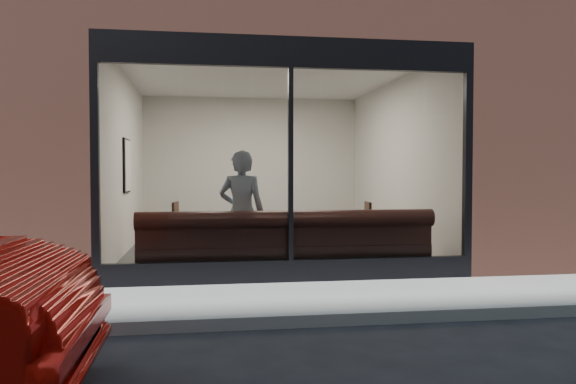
{
  "coord_description": "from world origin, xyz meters",
  "views": [
    {
      "loc": [
        -1.11,
        -5.17,
        1.44
      ],
      "look_at": [
        0.02,
        2.4,
        1.18
      ],
      "focal_mm": 35.0,
      "sensor_mm": 36.0,
      "label": 1
    }
  ],
  "objects": [
    {
      "name": "banquette",
      "position": [
        0.0,
        2.45,
        0.23
      ],
      "size": [
        4.0,
        0.55,
        0.45
      ],
      "primitive_type": "cube",
      "color": "#331412",
      "rests_on": "cafe_floor"
    },
    {
      "name": "wall_poster",
      "position": [
        -2.45,
        5.04,
        1.56
      ],
      "size": [
        0.02,
        0.67,
        0.89
      ],
      "primitive_type": "cube",
      "color": "white",
      "rests_on": "cafe_wall_left"
    },
    {
      "name": "sidewalk_near",
      "position": [
        0.0,
        1.0,
        0.01
      ],
      "size": [
        40.0,
        2.0,
        0.01
      ],
      "primitive_type": "cube",
      "color": "gray",
      "rests_on": "ground"
    },
    {
      "name": "person",
      "position": [
        -0.6,
        2.64,
        0.88
      ],
      "size": [
        0.72,
        0.56,
        1.75
      ],
      "primitive_type": "imported",
      "rotation": [
        0.0,
        0.0,
        2.9
      ],
      "color": "#9CB6CC",
      "rests_on": "cafe_floor"
    },
    {
      "name": "cafe_wall_right",
      "position": [
        2.49,
        5.0,
        1.6
      ],
      "size": [
        0.0,
        6.0,
        6.0
      ],
      "primitive_type": "plane",
      "rotation": [
        1.57,
        0.0,
        -1.57
      ],
      "color": "silver",
      "rests_on": "ground"
    },
    {
      "name": "storefront_kick",
      "position": [
        0.0,
        2.05,
        0.15
      ],
      "size": [
        5.0,
        0.1,
        0.3
      ],
      "primitive_type": "cube",
      "color": "black",
      "rests_on": "ground"
    },
    {
      "name": "cafe_ceiling",
      "position": [
        0.0,
        5.0,
        3.19
      ],
      "size": [
        6.0,
        6.0,
        0.0
      ],
      "primitive_type": "plane",
      "rotation": [
        3.14,
        0.0,
        0.0
      ],
      "color": "white",
      "rests_on": "host_building_upper"
    },
    {
      "name": "storefront_mullion",
      "position": [
        0.0,
        2.05,
        1.55
      ],
      "size": [
        0.06,
        0.1,
        2.5
      ],
      "primitive_type": "cube",
      "color": "black",
      "rests_on": "storefront_kick"
    },
    {
      "name": "cafe_wall_back",
      "position": [
        0.0,
        7.99,
        1.6
      ],
      "size": [
        5.0,
        0.0,
        5.0
      ],
      "primitive_type": "plane",
      "rotation": [
        1.57,
        0.0,
        0.0
      ],
      "color": "silver",
      "rests_on": "ground"
    },
    {
      "name": "storefront_glass",
      "position": [
        0.0,
        2.02,
        1.55
      ],
      "size": [
        4.8,
        0.0,
        4.8
      ],
      "primitive_type": "plane",
      "rotation": [
        1.57,
        0.0,
        0.0
      ],
      "color": "white",
      "rests_on": "storefront_kick"
    },
    {
      "name": "ground",
      "position": [
        0.0,
        0.0,
        0.0
      ],
      "size": [
        120.0,
        120.0,
        0.0
      ],
      "primitive_type": "plane",
      "color": "black",
      "rests_on": "ground"
    },
    {
      "name": "host_building_pier_right",
      "position": [
        3.75,
        8.0,
        1.6
      ],
      "size": [
        2.5,
        12.0,
        3.2
      ],
      "primitive_type": "cube",
      "color": "brown",
      "rests_on": "ground"
    },
    {
      "name": "storefront_header",
      "position": [
        0.0,
        2.05,
        3.0
      ],
      "size": [
        5.0,
        0.1,
        0.4
      ],
      "primitive_type": "cube",
      "color": "black",
      "rests_on": "host_building_upper"
    },
    {
      "name": "cafe_table_right",
      "position": [
        1.66,
        3.0,
        0.74
      ],
      "size": [
        0.77,
        0.77,
        0.04
      ],
      "primitive_type": "cube",
      "rotation": [
        0.0,
        0.0,
        -0.38
      ],
      "color": "black",
      "rests_on": "cafe_floor"
    },
    {
      "name": "cafe_chair_left",
      "position": [
        -1.79,
        4.43,
        0.24
      ],
      "size": [
        0.52,
        0.52,
        0.04
      ],
      "primitive_type": "cube",
      "rotation": [
        0.0,
        0.0,
        3.02
      ],
      "color": "black",
      "rests_on": "cafe_floor"
    },
    {
      "name": "cafe_table_left",
      "position": [
        -1.2,
        3.0,
        0.74
      ],
      "size": [
        0.65,
        0.65,
        0.04
      ],
      "primitive_type": "cube",
      "rotation": [
        0.0,
        0.0,
        -0.08
      ],
      "color": "black",
      "rests_on": "cafe_floor"
    },
    {
      "name": "kerb_near",
      "position": [
        0.0,
        -0.05,
        0.06
      ],
      "size": [
        40.0,
        0.1,
        0.12
      ],
      "primitive_type": "cube",
      "color": "gray",
      "rests_on": "ground"
    },
    {
      "name": "cafe_wall_left",
      "position": [
        -2.49,
        5.0,
        1.6
      ],
      "size": [
        0.0,
        6.0,
        6.0
      ],
      "primitive_type": "plane",
      "rotation": [
        1.57,
        0.0,
        1.57
      ],
      "color": "silver",
      "rests_on": "ground"
    },
    {
      "name": "cafe_floor",
      "position": [
        0.0,
        5.0,
        0.02
      ],
      "size": [
        6.0,
        6.0,
        0.0
      ],
      "primitive_type": "plane",
      "color": "#2D2D30",
      "rests_on": "ground"
    },
    {
      "name": "cafe_chair_right",
      "position": [
        1.42,
        3.96,
        0.24
      ],
      "size": [
        0.51,
        0.51,
        0.04
      ],
      "primitive_type": "cube",
      "rotation": [
        0.0,
        0.0,
        3.03
      ],
      "color": "black",
      "rests_on": "cafe_floor"
    },
    {
      "name": "host_building_backfill",
      "position": [
        0.0,
        11.0,
        1.6
      ],
      "size": [
        5.0,
        6.0,
        3.2
      ],
      "primitive_type": "cube",
      "color": "brown",
      "rests_on": "ground"
    },
    {
      "name": "host_building_pier_left",
      "position": [
        -3.75,
        8.0,
        1.6
      ],
      "size": [
        2.5,
        12.0,
        3.2
      ],
      "primitive_type": "cube",
      "color": "brown",
      "rests_on": "ground"
    }
  ]
}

